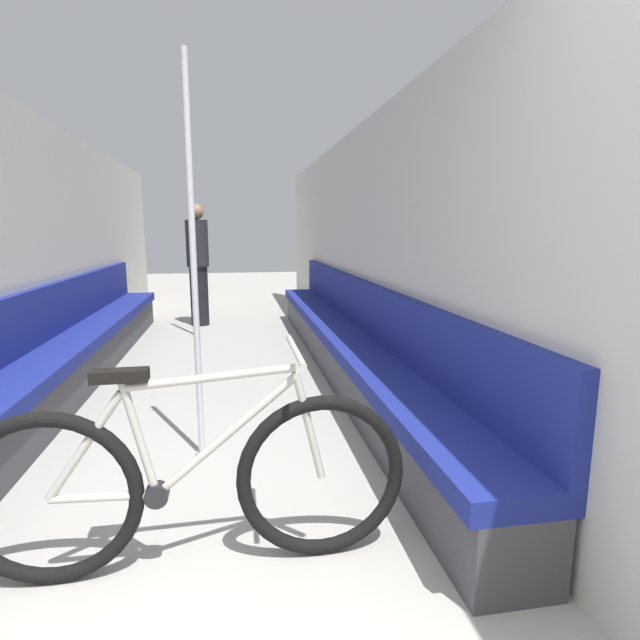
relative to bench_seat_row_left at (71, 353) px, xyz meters
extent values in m
cube|color=beige|center=(-0.24, -0.13, 0.85)|extent=(0.10, 10.45, 2.27)
cube|color=beige|center=(2.61, -0.13, 0.85)|extent=(0.10, 10.45, 2.27)
cube|color=#3D3D42|center=(0.03, 0.00, -0.12)|extent=(0.37, 5.99, 0.33)
cube|color=navy|center=(0.03, 0.00, 0.09)|extent=(0.43, 5.99, 0.10)
cube|color=navy|center=(-0.15, 0.00, 0.36)|extent=(0.07, 5.99, 0.44)
cube|color=#3D3D42|center=(2.34, 0.00, -0.12)|extent=(0.37, 5.99, 0.33)
cube|color=navy|center=(2.34, 0.00, 0.09)|extent=(0.43, 5.99, 0.10)
cube|color=navy|center=(2.52, 0.00, 0.36)|extent=(0.07, 5.99, 0.44)
torus|color=black|center=(0.68, -2.56, 0.05)|extent=(0.68, 0.06, 0.68)
torus|color=black|center=(1.70, -2.56, 0.05)|extent=(0.68, 0.06, 0.68)
cylinder|color=#B7B2A8|center=(0.87, -2.56, 0.04)|extent=(0.39, 0.03, 0.05)
cylinder|color=#B7B2A8|center=(0.82, -2.56, 0.25)|extent=(0.31, 0.03, 0.41)
cylinder|color=#B7B2A8|center=(1.01, -2.56, 0.27)|extent=(0.13, 0.03, 0.48)
cylinder|color=#B7B2A8|center=(1.33, -2.56, 0.25)|extent=(0.56, 0.03, 0.47)
cylinder|color=#B7B2A8|center=(1.28, -2.56, 0.49)|extent=(0.64, 0.03, 0.08)
cylinder|color=#B7B2A8|center=(1.65, -2.56, 0.27)|extent=(0.13, 0.03, 0.45)
cylinder|color=black|center=(1.06, -2.56, 0.03)|extent=(0.09, 0.06, 0.09)
cube|color=black|center=(0.96, -2.56, 0.51)|extent=(0.20, 0.07, 0.04)
cylinder|color=#B7B2A8|center=(1.60, -2.56, 0.58)|extent=(0.02, 0.46, 0.02)
cylinder|color=gray|center=(0.90, 1.93, -0.28)|extent=(0.08, 0.08, 0.01)
cylinder|color=silver|center=(0.90, 1.93, 0.84)|extent=(0.04, 0.04, 2.25)
cylinder|color=gray|center=(1.16, -1.53, -0.28)|extent=(0.08, 0.08, 0.01)
cylinder|color=silver|center=(1.16, -1.53, 0.84)|extent=(0.04, 0.04, 2.25)
cylinder|color=black|center=(0.90, 2.66, 0.12)|extent=(0.25, 0.25, 0.82)
cylinder|color=#232328|center=(0.90, 2.66, 0.84)|extent=(0.30, 0.30, 0.63)
sphere|color=#936B4C|center=(0.90, 2.66, 1.26)|extent=(0.21, 0.21, 0.21)
camera|label=1|loc=(1.38, -4.39, 1.03)|focal=28.00mm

